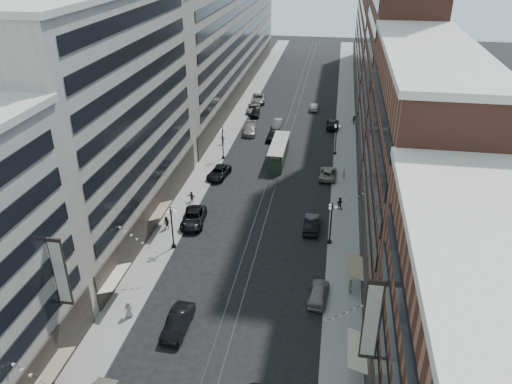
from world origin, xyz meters
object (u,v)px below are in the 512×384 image
Objects in this scene: lamppost_sw_far at (172,226)px; car_10 at (311,224)px; car_11 at (328,173)px; pedestrian_5 at (192,197)px; car_2 at (194,218)px; car_9 at (255,113)px; pedestrian_7 at (340,203)px; car_13 at (273,135)px; car_5 at (178,322)px; lamppost_se_mid at (336,138)px; car_4 at (318,293)px; car_extra_2 at (277,124)px; car_extra_0 at (259,99)px; car_8 at (250,129)px; pedestrian_6 at (223,139)px; car_7 at (219,173)px; pedestrian_1 at (129,309)px; streetcar at (279,152)px; car_extra_1 at (253,109)px; pedestrian_9 at (354,120)px; pedestrian_8 at (344,173)px; pedestrian_4 at (350,286)px; pedestrian_2 at (167,223)px; car_12 at (333,124)px; lamppost_sw_mid at (223,142)px.

car_10 is (16.00, 7.00, -2.24)m from lamppost_sw_far.
pedestrian_5 is (-18.53, -11.22, 0.16)m from car_11.
car_2 is 15.24m from car_10.
car_9 is 2.42× the size of pedestrian_7.
car_9 is at bearing 114.25° from car_13.
car_5 is 0.99× the size of car_11.
car_9 is (-16.75, 17.64, -2.36)m from lamppost_se_mid.
car_4 reaches higher than car_extra_2.
car_8 is at bearing -92.26° from car_extra_0.
car_7 is at bearing 109.57° from pedestrian_6.
pedestrian_1 is 71.77m from car_extra_0.
streetcar is 13.48m from car_8.
car_extra_1 is 10.35m from car_extra_2.
car_9 is (1.65, 49.64, -2.36)m from lamppost_sw_far.
car_10 is 40.87m from pedestrian_9.
lamppost_sw_far is 3.64× the size of pedestrian_5.
pedestrian_8 reaches higher than car_4.
pedestrian_4 is 0.96× the size of pedestrian_7.
pedestrian_4 is 0.31× the size of car_11.
lamppost_se_mid is 16.60m from car_extra_2.
pedestrian_6 is 27.19m from pedestrian_9.
pedestrian_2 is at bearing -115.13° from streetcar.
car_12 is at bearing 60.69° from car_2.
lamppost_se_mid is 0.97× the size of car_12.
car_4 is 2.63× the size of pedestrian_8.
pedestrian_1 is 0.34× the size of car_11.
car_11 is 3.57× the size of pedestrian_5.
car_12 is at bearing 93.45° from lamppost_se_mid.
streetcar is 11.87m from pedestrian_6.
car_4 is at bearing -91.19° from lamppost_se_mid.
lamppost_sw_far is 29.99m from pedestrian_8.
car_12 is at bearing 86.13° from pedestrian_2.
car_8 is at bearing 22.98° from pedestrian_4.
car_11 is 25.15m from pedestrian_9.
car_5 is 0.97× the size of car_7.
car_extra_0 is (1.35, 71.75, -0.21)m from pedestrian_1.
pedestrian_5 reaches higher than car_4.
car_12 is at bearing 8.10° from car_extra_2.
car_12 is (19.73, 41.40, -0.20)m from pedestrian_2.
car_extra_1 is at bearing -100.53° from pedestrian_8.
car_13 reaches higher than car_extra_1.
pedestrian_1 is at bearing 65.12° from pedestrian_7.
lamppost_sw_far is at bearing 102.14° from pedestrian_6.
car_8 is at bearing 154.32° from car_13.
pedestrian_6 is (-6.16, 46.48, 0.17)m from car_5.
car_4 is at bearing -6.41° from pedestrian_2.
pedestrian_9 is (21.70, 20.46, -2.08)m from lamppost_sw_mid.
lamppost_se_mid is 15.95m from pedestrian_9.
car_8 is 1.02× the size of car_12.
pedestrian_1 is 40.35m from pedestrian_8.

